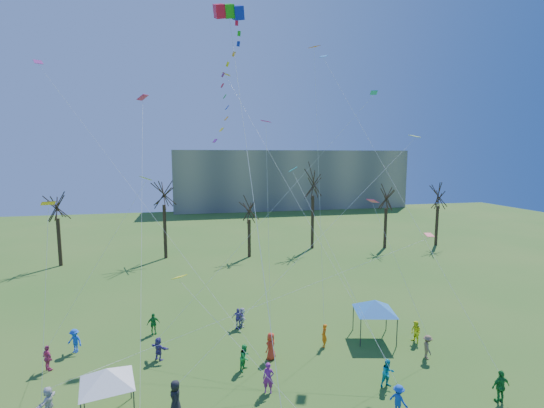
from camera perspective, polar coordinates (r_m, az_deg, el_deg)
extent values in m
cube|color=gray|center=(100.81, 2.74, 3.77)|extent=(60.00, 14.00, 15.00)
cylinder|color=black|center=(54.10, -29.38, -5.04)|extent=(0.44, 0.44, 5.96)
cylinder|color=black|center=(52.54, -15.81, -4.02)|extent=(0.44, 0.44, 7.20)
cylinder|color=black|center=(51.44, -3.45, -5.19)|extent=(0.44, 0.44, 5.11)
cylinder|color=black|center=(56.21, 6.11, -2.73)|extent=(0.44, 0.44, 7.83)
cylinder|color=black|center=(58.65, 16.69, -3.52)|extent=(0.44, 0.44, 5.95)
cylinder|color=black|center=(63.08, 23.55, -3.02)|extent=(0.44, 0.44, 6.06)
cube|color=red|center=(25.33, -7.94, 26.82)|extent=(0.76, 1.16, 1.12)
cube|color=#1DA015|center=(25.38, -6.56, 26.80)|extent=(0.76, 1.16, 1.12)
cube|color=#0E23BA|center=(25.44, -5.17, 26.77)|extent=(0.76, 1.16, 1.12)
cylinder|color=white|center=(18.42, -2.93, 1.67)|extent=(0.02, 0.02, 22.28)
cylinder|color=#3F3F44|center=(22.85, -20.04, -26.89)|extent=(0.08, 0.08, 1.92)
cylinder|color=#3F3F44|center=(24.88, -26.52, -24.16)|extent=(0.08, 0.08, 1.92)
cylinder|color=#3F3F44|center=(24.86, -20.52, -23.87)|extent=(0.08, 0.08, 1.92)
pyramid|color=white|center=(23.13, -23.64, -22.63)|extent=(3.58, 3.58, 0.82)
cylinder|color=#3F3F44|center=(29.32, 13.19, -18.35)|extent=(0.08, 0.08, 2.10)
cylinder|color=#3F3F44|center=(29.97, 18.30, -17.95)|extent=(0.08, 0.08, 2.10)
cylinder|color=#3F3F44|center=(31.63, 12.13, -16.35)|extent=(0.08, 0.08, 2.10)
cylinder|color=#3F3F44|center=(32.23, 16.85, -16.04)|extent=(0.08, 0.08, 2.10)
pyramid|color=blue|center=(30.17, 15.21, -14.55)|extent=(3.90, 3.90, 0.90)
imported|color=blue|center=(23.51, 18.52, -26.18)|extent=(1.04, 1.22, 1.63)
imported|color=#1B7C2F|center=(26.56, 31.19, -22.44)|extent=(1.09, 0.46, 1.85)
imported|color=silver|center=(25.36, -30.64, -24.22)|extent=(0.85, 1.56, 1.60)
imported|color=black|center=(23.13, -14.33, -26.34)|extent=(0.61, 0.91, 1.83)
imported|color=#872182|center=(24.05, -0.55, -24.73)|extent=(0.75, 0.60, 1.78)
imported|color=#0C96AB|center=(25.50, 17.04, -23.17)|extent=(0.87, 0.70, 1.70)
imported|color=#856748|center=(29.24, 22.38, -19.30)|extent=(0.88, 1.19, 1.64)
imported|color=#CD447B|center=(29.67, -30.70, -19.34)|extent=(0.99, 0.99, 1.69)
imported|color=#514291|center=(28.21, -16.71, -20.15)|extent=(1.43, 1.27, 1.58)
imported|color=red|center=(27.21, -0.17, -20.61)|extent=(1.05, 1.04, 1.83)
imported|color=#FF660D|center=(28.98, 7.85, -19.02)|extent=(0.59, 0.71, 1.67)
imported|color=#F1FF1A|center=(31.09, 20.84, -17.58)|extent=(0.75, 0.89, 1.63)
imported|color=blue|center=(31.20, -27.58, -17.80)|extent=(1.26, 1.07, 1.69)
imported|color=#1D8531|center=(31.82, -17.45, -16.82)|extent=(1.04, 0.69, 1.65)
imported|color=silver|center=(31.80, -4.49, -16.60)|extent=(0.56, 1.47, 1.55)
imported|color=#594698|center=(31.49, -5.16, -16.77)|extent=(1.05, 0.75, 1.65)
imported|color=green|center=(26.17, -4.10, -22.01)|extent=(1.01, 1.04, 1.69)
cube|color=#FFB10D|center=(21.00, -30.65, 0.09)|extent=(0.85, 0.94, 0.25)
cylinder|color=white|center=(21.05, -31.06, -14.09)|extent=(0.01, 0.01, 9.99)
cube|color=#DE257F|center=(30.93, -18.90, 14.95)|extent=(0.91, 0.88, 0.40)
cylinder|color=white|center=(23.55, -19.04, -2.91)|extent=(0.01, 0.01, 22.03)
cube|color=#EAF419|center=(20.40, -13.78, -10.62)|extent=(0.82, 0.79, 0.24)
cylinder|color=white|center=(19.74, -4.74, -20.74)|extent=(0.01, 0.01, 9.16)
cube|color=#16A897|center=(26.23, 3.18, 5.24)|extent=(0.67, 0.60, 0.36)
cylinder|color=white|center=(23.67, 10.05, -9.11)|extent=(0.01, 0.01, 14.39)
cube|color=#2787E1|center=(35.18, 7.79, 21.19)|extent=(0.84, 0.87, 0.32)
cylinder|color=white|center=(28.11, 17.80, 3.01)|extent=(0.01, 0.01, 26.28)
cube|color=red|center=(26.44, 22.57, -4.32)|extent=(0.57, 0.69, 0.16)
cylinder|color=white|center=(22.89, -2.16, -15.06)|extent=(0.01, 0.01, 23.61)
cube|color=#96C92F|center=(31.35, 20.69, 9.53)|extent=(0.88, 0.94, 0.21)
cylinder|color=white|center=(24.76, 6.74, -5.44)|extent=(0.01, 0.01, 23.51)
cube|color=#9D2C8A|center=(35.39, -31.77, 17.74)|extent=(0.84, 0.88, 0.42)
cylinder|color=white|center=(26.78, -19.59, 1.21)|extent=(0.01, 0.01, 27.52)
cube|color=yellow|center=(37.38, -6.92, 18.83)|extent=(0.81, 0.69, 0.29)
cylinder|color=white|center=(28.79, 2.60, 2.47)|extent=(0.01, 0.01, 27.20)
cube|color=#EF2773|center=(26.34, 14.93, 0.46)|extent=(0.95, 0.91, 0.30)
cylinder|color=white|center=(27.26, 18.76, -9.48)|extent=(0.01, 0.01, 9.74)
cube|color=#C7DC17|center=(26.25, -18.48, 3.69)|extent=(0.84, 0.76, 0.28)
cylinder|color=white|center=(27.19, -24.82, -8.12)|extent=(0.01, 0.01, 12.26)
cube|color=#1A92C4|center=(34.61, 15.09, 15.89)|extent=(0.77, 0.87, 0.27)
cylinder|color=white|center=(28.73, 1.05, 0.27)|extent=(0.01, 0.01, 25.44)
cube|color=#FF2AB0|center=(25.84, -0.92, 12.35)|extent=(0.81, 0.71, 0.16)
cylinder|color=white|center=(25.39, -0.54, -4.14)|extent=(0.01, 0.01, 14.33)
cube|color=orange|center=(30.33, 6.37, 22.47)|extent=(0.92, 0.85, 0.24)
cylinder|color=white|center=(27.71, 7.11, 2.70)|extent=(0.01, 0.01, 20.21)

